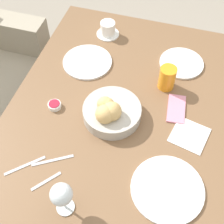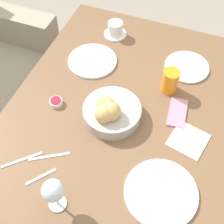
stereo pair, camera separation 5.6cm
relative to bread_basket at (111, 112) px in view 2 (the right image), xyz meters
The scene contains 15 objects.
ground_plane 0.76m from the bread_basket, 28.19° to the right, with size 10.00×10.00×0.00m, color gray.
dining_table 0.16m from the bread_basket, 28.19° to the right, with size 1.23×0.97×0.71m.
bread_basket is the anchor object (origin of this frame).
plate_near_left 0.38m from the bread_basket, 130.61° to the right, with size 0.27×0.27×0.01m.
plate_near_right 0.47m from the bread_basket, 30.12° to the right, with size 0.21×0.21×0.01m.
plate_far_center 0.35m from the bread_basket, 35.71° to the left, with size 0.24×0.24×0.01m.
juice_glass 0.30m from the bread_basket, 38.07° to the right, with size 0.07×0.07×0.11m.
wine_glass 0.42m from the bread_basket, behind, with size 0.08×0.08×0.16m.
coffee_cup 0.54m from the bread_basket, 18.37° to the left, with size 0.12×0.12×0.07m.
jam_bowl_berry 0.25m from the bread_basket, 93.18° to the left, with size 0.06×0.06×0.02m.
fork_silver 0.30m from the bread_basket, 148.90° to the left, with size 0.09×0.14×0.00m.
knife_silver 0.39m from the bread_basket, 141.27° to the left, with size 0.12×0.12×0.00m.
spoon_coffee 0.37m from the bread_basket, 157.18° to the left, with size 0.10×0.08×0.00m.
napkin 0.33m from the bread_basket, 88.77° to the right, with size 0.16×0.16×0.00m.
cell_phone 0.29m from the bread_basket, 64.36° to the right, with size 0.16×0.09×0.01m.
Camera 2 is at (-0.78, -0.24, 1.78)m, focal length 50.00 mm.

